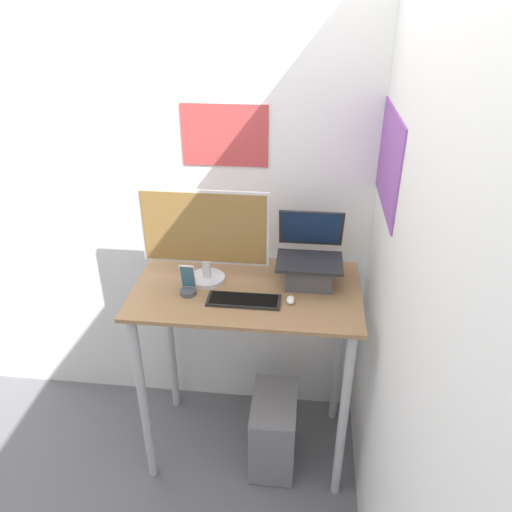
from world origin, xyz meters
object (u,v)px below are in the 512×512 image
object	(u,v)px
cell_phone	(188,286)
computer_tower	(274,430)
laptop	(309,266)
mouse	(291,300)
keyboard	(243,300)
monitor	(205,235)

from	to	relation	value
cell_phone	computer_tower	world-z (taller)	cell_phone
laptop	mouse	xyz separation A→B (m)	(-0.08, -0.18, -0.08)
keyboard	monitor	bearing A→B (deg)	139.78
keyboard	computer_tower	size ratio (longest dim) A/B	0.78
mouse	computer_tower	xyz separation A→B (m)	(-0.06, 0.01, -0.86)
monitor	mouse	xyz separation A→B (m)	(0.42, -0.15, -0.23)
keyboard	cell_phone	bearing A→B (deg)	171.26
mouse	cell_phone	size ratio (longest dim) A/B	0.40
laptop	computer_tower	world-z (taller)	laptop
laptop	computer_tower	xyz separation A→B (m)	(-0.14, -0.17, -0.95)
monitor	computer_tower	bearing A→B (deg)	-21.82
keyboard	cell_phone	xyz separation A→B (m)	(-0.27, 0.04, 0.03)
computer_tower	laptop	bearing A→B (deg)	49.65
mouse	monitor	bearing A→B (deg)	159.81
monitor	keyboard	size ratio (longest dim) A/B	1.80
mouse	cell_phone	distance (m)	0.48
cell_phone	computer_tower	distance (m)	0.99
laptop	cell_phone	distance (m)	0.58
laptop	keyboard	bearing A→B (deg)	-146.20
laptop	keyboard	distance (m)	0.36
mouse	keyboard	bearing A→B (deg)	-175.32
monitor	keyboard	distance (m)	0.36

